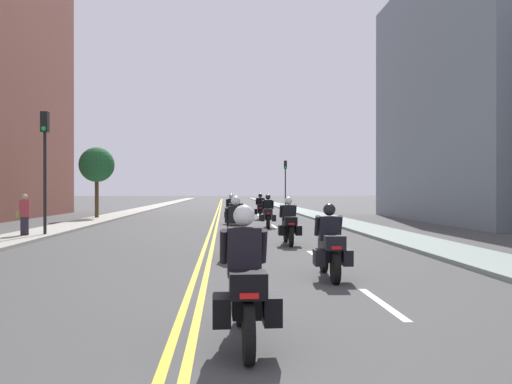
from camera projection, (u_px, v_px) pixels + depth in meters
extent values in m
plane|color=#474646|center=(219.00, 210.00, 48.03)|extent=(264.00, 264.00, 0.00)
cube|color=#A6A396|center=(142.00, 210.00, 47.58)|extent=(2.08, 144.00, 0.12)
cube|color=gray|center=(295.00, 209.00, 48.48)|extent=(2.08, 144.00, 0.12)
cube|color=yellow|center=(217.00, 210.00, 48.02)|extent=(0.12, 132.00, 0.01)
cube|color=yellow|center=(220.00, 210.00, 48.04)|extent=(0.12, 132.00, 0.01)
cube|color=silver|center=(382.00, 303.00, 8.30)|extent=(0.14, 2.40, 0.01)
cube|color=silver|center=(316.00, 256.00, 14.29)|extent=(0.14, 2.40, 0.01)
cube|color=silver|center=(289.00, 237.00, 20.28)|extent=(0.14, 2.40, 0.01)
cube|color=silver|center=(274.00, 226.00, 26.26)|extent=(0.14, 2.40, 0.01)
cube|color=silver|center=(265.00, 220.00, 32.25)|extent=(0.14, 2.40, 0.01)
cube|color=silver|center=(258.00, 215.00, 38.24)|extent=(0.14, 2.40, 0.01)
cube|color=silver|center=(254.00, 212.00, 44.23)|extent=(0.14, 2.40, 0.01)
cube|color=silver|center=(250.00, 209.00, 50.22)|extent=(0.14, 2.40, 0.01)
cube|color=silver|center=(247.00, 207.00, 56.21)|extent=(0.14, 2.40, 0.01)
cube|color=gray|center=(478.00, 95.00, 30.71)|extent=(7.25, 17.35, 15.23)
cylinder|color=black|center=(240.00, 301.00, 6.97)|extent=(0.12, 0.65, 0.65)
cylinder|color=black|center=(249.00, 333.00, 5.39)|extent=(0.12, 0.65, 0.65)
cube|color=silver|center=(240.00, 276.00, 6.96)|extent=(0.15, 0.32, 0.04)
cube|color=black|center=(244.00, 292.00, 6.18)|extent=(0.35, 1.21, 0.40)
cube|color=black|center=(248.00, 285.00, 5.47)|extent=(0.41, 0.37, 0.28)
cube|color=red|center=(249.00, 296.00, 5.28)|extent=(0.20, 0.03, 0.06)
cube|color=black|center=(221.00, 310.00, 5.68)|extent=(0.21, 0.44, 0.32)
cube|color=black|center=(271.00, 309.00, 5.73)|extent=(0.21, 0.44, 0.32)
cube|color=#B2C1CC|center=(242.00, 255.00, 6.68)|extent=(0.36, 0.13, 0.36)
cube|color=black|center=(244.00, 252.00, 6.13)|extent=(0.41, 0.27, 0.59)
cylinder|color=black|center=(224.00, 246.00, 6.25)|extent=(0.11, 0.28, 0.45)
cylinder|color=black|center=(263.00, 246.00, 6.30)|extent=(0.11, 0.28, 0.45)
sphere|color=white|center=(244.00, 216.00, 6.15)|extent=(0.26, 0.26, 0.26)
cylinder|color=black|center=(324.00, 258.00, 11.50)|extent=(0.15, 0.62, 0.61)
cylinder|color=black|center=(335.00, 268.00, 10.01)|extent=(0.15, 0.62, 0.61)
cube|color=silver|center=(324.00, 244.00, 11.50)|extent=(0.15, 0.33, 0.04)
cube|color=black|center=(329.00, 250.00, 10.75)|extent=(0.37, 1.14, 0.40)
cube|color=black|center=(335.00, 243.00, 10.08)|extent=(0.41, 0.38, 0.28)
cube|color=red|center=(336.00, 248.00, 9.89)|extent=(0.20, 0.04, 0.06)
cube|color=black|center=(319.00, 257.00, 10.30)|extent=(0.22, 0.45, 0.32)
cube|color=black|center=(347.00, 257.00, 10.31)|extent=(0.22, 0.45, 0.32)
cube|color=#B2C1CC|center=(326.00, 230.00, 11.23)|extent=(0.36, 0.14, 0.36)
cube|color=black|center=(330.00, 228.00, 10.70)|extent=(0.41, 0.28, 0.51)
cylinder|color=black|center=(317.00, 226.00, 10.85)|extent=(0.11, 0.28, 0.45)
cylinder|color=black|center=(340.00, 226.00, 10.86)|extent=(0.11, 0.28, 0.45)
sphere|color=black|center=(329.00, 210.00, 10.73)|extent=(0.26, 0.26, 0.26)
cylinder|color=black|center=(234.00, 243.00, 14.70)|extent=(0.14, 0.68, 0.68)
cylinder|color=black|center=(237.00, 249.00, 13.18)|extent=(0.14, 0.68, 0.68)
cube|color=silver|center=(234.00, 230.00, 14.70)|extent=(0.15, 0.32, 0.04)
cube|color=black|center=(236.00, 235.00, 13.94)|extent=(0.36, 1.17, 0.40)
cube|color=black|center=(237.00, 229.00, 13.25)|extent=(0.41, 0.37, 0.28)
cube|color=red|center=(237.00, 233.00, 13.06)|extent=(0.20, 0.04, 0.06)
cube|color=black|center=(226.00, 241.00, 13.45)|extent=(0.22, 0.45, 0.32)
cube|color=black|center=(247.00, 240.00, 13.51)|extent=(0.22, 0.45, 0.32)
cube|color=#B2C1CC|center=(235.00, 220.00, 14.42)|extent=(0.36, 0.13, 0.36)
cube|color=black|center=(236.00, 217.00, 13.89)|extent=(0.41, 0.27, 0.60)
cylinder|color=black|center=(227.00, 215.00, 14.01)|extent=(0.11, 0.28, 0.45)
cylinder|color=black|center=(244.00, 215.00, 14.06)|extent=(0.11, 0.28, 0.45)
sphere|color=white|center=(236.00, 201.00, 13.91)|extent=(0.26, 0.26, 0.26)
cylinder|color=black|center=(286.00, 233.00, 18.19)|extent=(0.12, 0.68, 0.67)
cylinder|color=black|center=(291.00, 237.00, 16.62)|extent=(0.12, 0.68, 0.67)
cube|color=silver|center=(286.00, 223.00, 18.19)|extent=(0.14, 0.32, 0.04)
cube|color=black|center=(288.00, 226.00, 17.41)|extent=(0.33, 1.20, 0.40)
cube|color=black|center=(291.00, 221.00, 16.70)|extent=(0.40, 0.36, 0.28)
cube|color=red|center=(291.00, 224.00, 16.51)|extent=(0.20, 0.03, 0.06)
cube|color=black|center=(282.00, 230.00, 16.92)|extent=(0.20, 0.44, 0.32)
cube|color=black|center=(298.00, 230.00, 16.95)|extent=(0.20, 0.44, 0.32)
cube|color=#B2C1CC|center=(287.00, 214.00, 17.91)|extent=(0.36, 0.13, 0.36)
cube|color=black|center=(288.00, 213.00, 17.35)|extent=(0.40, 0.26, 0.53)
cylinder|color=black|center=(281.00, 211.00, 17.49)|extent=(0.10, 0.28, 0.45)
cylinder|color=black|center=(295.00, 211.00, 17.52)|extent=(0.10, 0.28, 0.45)
sphere|color=white|center=(288.00, 201.00, 17.38)|extent=(0.26, 0.26, 0.26)
cylinder|color=black|center=(236.00, 226.00, 21.91)|extent=(0.12, 0.62, 0.62)
cylinder|color=black|center=(236.00, 229.00, 20.28)|extent=(0.12, 0.62, 0.62)
cube|color=silver|center=(236.00, 218.00, 21.91)|extent=(0.14, 0.32, 0.04)
cube|color=black|center=(236.00, 221.00, 21.09)|extent=(0.34, 1.25, 0.40)
cube|color=black|center=(236.00, 216.00, 20.36)|extent=(0.40, 0.37, 0.28)
cube|color=red|center=(236.00, 219.00, 20.17)|extent=(0.20, 0.03, 0.06)
cube|color=black|center=(229.00, 224.00, 20.59)|extent=(0.21, 0.44, 0.32)
cube|color=black|center=(243.00, 224.00, 20.62)|extent=(0.21, 0.44, 0.32)
cube|color=#B2C1CC|center=(236.00, 211.00, 21.62)|extent=(0.36, 0.13, 0.36)
cube|color=black|center=(236.00, 210.00, 21.04)|extent=(0.40, 0.27, 0.52)
cylinder|color=black|center=(230.00, 208.00, 21.18)|extent=(0.10, 0.28, 0.45)
cylinder|color=black|center=(242.00, 208.00, 21.20)|extent=(0.10, 0.28, 0.45)
sphere|color=white|center=(236.00, 200.00, 21.07)|extent=(0.26, 0.26, 0.26)
cylinder|color=black|center=(268.00, 220.00, 26.19)|extent=(0.17, 0.65, 0.64)
cylinder|color=black|center=(268.00, 222.00, 24.60)|extent=(0.17, 0.65, 0.64)
cube|color=silver|center=(268.00, 213.00, 26.19)|extent=(0.16, 0.33, 0.04)
cube|color=black|center=(268.00, 215.00, 25.39)|extent=(0.39, 1.22, 0.40)
cube|color=black|center=(268.00, 212.00, 24.68)|extent=(0.42, 0.38, 0.28)
cube|color=red|center=(268.00, 213.00, 24.49)|extent=(0.20, 0.04, 0.06)
cube|color=black|center=(262.00, 218.00, 24.91)|extent=(0.22, 0.45, 0.32)
cube|color=black|center=(274.00, 218.00, 24.92)|extent=(0.22, 0.45, 0.32)
cube|color=#B2C1CC|center=(268.00, 207.00, 25.90)|extent=(0.37, 0.14, 0.36)
cube|color=black|center=(268.00, 206.00, 25.34)|extent=(0.41, 0.28, 0.58)
cylinder|color=black|center=(263.00, 205.00, 25.49)|extent=(0.12, 0.29, 0.45)
cylinder|color=black|center=(273.00, 205.00, 25.49)|extent=(0.12, 0.29, 0.45)
sphere|color=black|center=(268.00, 197.00, 25.37)|extent=(0.26, 0.26, 0.26)
cylinder|color=black|center=(231.00, 217.00, 29.33)|extent=(0.14, 0.66, 0.66)
cylinder|color=black|center=(231.00, 218.00, 27.81)|extent=(0.14, 0.66, 0.66)
cube|color=silver|center=(231.00, 211.00, 29.33)|extent=(0.14, 0.32, 0.04)
cube|color=black|center=(231.00, 212.00, 28.57)|extent=(0.33, 1.16, 0.40)
cube|color=black|center=(231.00, 209.00, 27.89)|extent=(0.40, 0.36, 0.28)
cube|color=red|center=(231.00, 211.00, 27.70)|extent=(0.20, 0.03, 0.06)
cube|color=black|center=(226.00, 215.00, 28.10)|extent=(0.20, 0.44, 0.32)
cube|color=black|center=(236.00, 215.00, 28.13)|extent=(0.20, 0.44, 0.32)
cube|color=#B2C1CC|center=(231.00, 205.00, 29.05)|extent=(0.36, 0.12, 0.36)
cube|color=black|center=(231.00, 204.00, 28.52)|extent=(0.40, 0.26, 0.57)
cylinder|color=black|center=(227.00, 203.00, 28.65)|extent=(0.10, 0.28, 0.45)
cylinder|color=black|center=(235.00, 203.00, 28.68)|extent=(0.10, 0.28, 0.45)
sphere|color=white|center=(231.00, 196.00, 28.55)|extent=(0.26, 0.26, 0.26)
cylinder|color=black|center=(260.00, 214.00, 33.26)|extent=(0.17, 0.68, 0.67)
cylinder|color=black|center=(260.00, 215.00, 31.71)|extent=(0.17, 0.68, 0.67)
cube|color=silver|center=(260.00, 208.00, 33.26)|extent=(0.16, 0.33, 0.04)
cube|color=black|center=(260.00, 210.00, 32.49)|extent=(0.39, 1.19, 0.40)
cube|color=black|center=(260.00, 207.00, 31.79)|extent=(0.42, 0.38, 0.28)
cube|color=red|center=(260.00, 208.00, 31.60)|extent=(0.20, 0.04, 0.06)
cube|color=black|center=(256.00, 212.00, 32.02)|extent=(0.22, 0.45, 0.32)
cube|color=black|center=(265.00, 212.00, 32.02)|extent=(0.22, 0.45, 0.32)
cube|color=#B2C1CC|center=(260.00, 204.00, 32.98)|extent=(0.37, 0.14, 0.36)
cube|color=black|center=(260.00, 202.00, 32.44)|extent=(0.41, 0.28, 0.56)
cylinder|color=black|center=(256.00, 201.00, 32.58)|extent=(0.12, 0.29, 0.45)
cylinder|color=black|center=(264.00, 201.00, 32.59)|extent=(0.12, 0.29, 0.45)
sphere|color=black|center=(260.00, 196.00, 32.46)|extent=(0.26, 0.26, 0.26)
cylinder|color=black|center=(45.00, 184.00, 20.10)|extent=(0.12, 0.12, 4.19)
cube|color=black|center=(45.00, 122.00, 20.10)|extent=(0.28, 0.28, 0.80)
sphere|color=green|center=(44.00, 129.00, 19.95)|extent=(0.18, 0.18, 0.18)
cylinder|color=black|center=(285.00, 189.00, 50.38)|extent=(0.12, 0.12, 4.05)
cube|color=black|center=(285.00, 165.00, 50.38)|extent=(0.28, 0.28, 0.80)
sphere|color=green|center=(286.00, 167.00, 50.23)|extent=(0.18, 0.18, 0.18)
cube|color=#2A2332|center=(25.00, 228.00, 19.66)|extent=(0.32, 0.26, 0.82)
cube|color=#A3343C|center=(25.00, 208.00, 19.66)|extent=(0.40, 0.30, 0.65)
sphere|color=tan|center=(25.00, 197.00, 19.66)|extent=(0.22, 0.22, 0.22)
cube|color=olive|center=(18.00, 214.00, 19.60)|extent=(0.18, 0.13, 0.24)
cylinder|color=#4E3821|center=(97.00, 198.00, 32.65)|extent=(0.24, 0.24, 2.72)
sphere|color=#216032|center=(97.00, 165.00, 32.64)|extent=(2.23, 2.23, 2.23)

